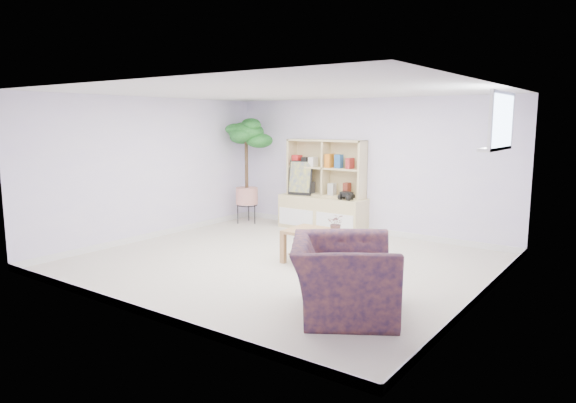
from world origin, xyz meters
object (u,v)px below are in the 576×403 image
Objects in this scene: storage_unit at (323,185)px; floor_tree at (247,171)px; armchair at (343,272)px; coffee_table at (326,248)px.

floor_tree is at bearing -168.09° from storage_unit.
storage_unit is 1.38× the size of armchair.
floor_tree reaches higher than storage_unit.
floor_tree reaches higher than coffee_table.
storage_unit is 4.22m from armchair.
floor_tree is 1.71× the size of armchair.
floor_tree is 5.07m from armchair.
floor_tree reaches higher than armchair.
armchair is (2.40, -3.45, -0.38)m from storage_unit.
floor_tree is (-1.55, -0.33, 0.20)m from storage_unit.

